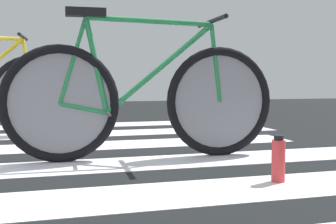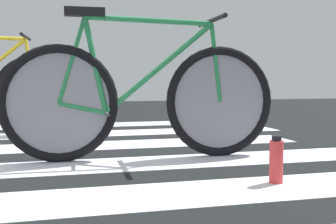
{
  "view_description": "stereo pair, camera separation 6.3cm",
  "coord_description": "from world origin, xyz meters",
  "views": [
    {
      "loc": [
        0.5,
        -2.93,
        0.53
      ],
      "look_at": [
        1.33,
        -0.07,
        0.31
      ],
      "focal_mm": 47.62,
      "sensor_mm": 36.0,
      "label": 1
    },
    {
      "loc": [
        0.56,
        -2.93,
        0.53
      ],
      "look_at": [
        1.33,
        -0.07,
        0.31
      ],
      "focal_mm": 47.62,
      "sensor_mm": 36.0,
      "label": 2
    }
  ],
  "objects": [
    {
      "name": "water_bottle",
      "position": [
        1.62,
        -1.01,
        0.13
      ],
      "size": [
        0.07,
        0.07,
        0.23
      ],
      "color": "#DB3739",
      "rests_on": "ground"
    },
    {
      "name": "bicycle_1_of_2",
      "position": [
        1.12,
        -0.2,
        0.41
      ],
      "size": [
        1.74,
        0.52,
        0.93
      ],
      "rotation": [
        0.0,
        0.0,
        -0.04
      ],
      "color": "black",
      "rests_on": "ground"
    }
  ]
}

